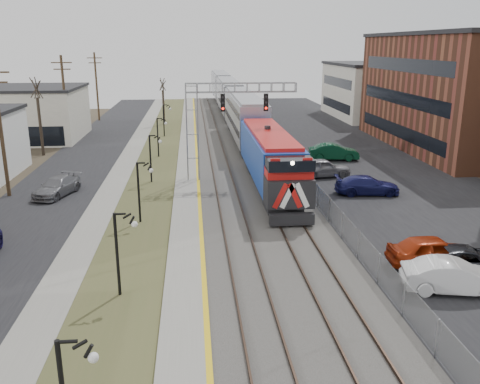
{
  "coord_description": "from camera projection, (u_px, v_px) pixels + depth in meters",
  "views": [
    {
      "loc": [
        -0.49,
        -13.5,
        11.1
      ],
      "look_at": [
        2.26,
        15.55,
        2.6
      ],
      "focal_mm": 38.0,
      "sensor_mm": 36.0,
      "label": 1
    }
  ],
  "objects": [
    {
      "name": "track_near",
      "position": [
        219.0,
        160.0,
        49.61
      ],
      "size": [
        1.58,
        120.0,
        0.15
      ],
      "color": "#2D2119",
      "rests_on": "ballast_bed"
    },
    {
      "name": "car_lot_d",
      "position": [
        367.0,
        186.0,
        38.84
      ],
      "size": [
        5.04,
        2.41,
        1.42
      ],
      "primitive_type": "imported",
      "rotation": [
        0.0,
        0.0,
        1.48
      ],
      "color": "navy",
      "rests_on": "ground"
    },
    {
      "name": "car_lot_c",
      "position": [
        467.0,
        261.0,
        25.34
      ],
      "size": [
        5.26,
        2.82,
        1.4
      ],
      "primitive_type": "imported",
      "rotation": [
        0.0,
        0.0,
        1.47
      ],
      "color": "black",
      "rests_on": "ground"
    },
    {
      "name": "car_lot_e",
      "position": [
        323.0,
        168.0,
        43.89
      ],
      "size": [
        5.02,
        2.53,
        1.64
      ],
      "primitive_type": "imported",
      "rotation": [
        0.0,
        0.0,
        1.7
      ],
      "color": "slate",
      "rests_on": "ground"
    },
    {
      "name": "bare_trees",
      "position": [
        72.0,
        131.0,
        51.35
      ],
      "size": [
        12.3,
        42.3,
        5.95
      ],
      "color": "#382D23",
      "rests_on": "ground"
    },
    {
      "name": "track_far",
      "position": [
        254.0,
        159.0,
        49.93
      ],
      "size": [
        1.58,
        120.0,
        0.15
      ],
      "color": "#2D2119",
      "rests_on": "ballast_bed"
    },
    {
      "name": "car_street_b",
      "position": [
        57.0,
        187.0,
        38.51
      ],
      "size": [
        3.33,
        5.15,
        1.39
      ],
      "primitive_type": "imported",
      "rotation": [
        0.0,
        0.0,
        -0.32
      ],
      "color": "slate",
      "rests_on": "ground"
    },
    {
      "name": "platform",
      "position": [
        188.0,
        162.0,
        49.38
      ],
      "size": [
        2.0,
        120.0,
        0.24
      ],
      "primitive_type": "cube",
      "color": "gray",
      "rests_on": "ground"
    },
    {
      "name": "sidewalk",
      "position": [
        125.0,
        164.0,
        48.86
      ],
      "size": [
        2.0,
        120.0,
        0.08
      ],
      "primitive_type": "cube",
      "color": "gray",
      "rests_on": "ground"
    },
    {
      "name": "grass_median",
      "position": [
        157.0,
        163.0,
        49.14
      ],
      "size": [
        4.0,
        120.0,
        0.06
      ],
      "primitive_type": "cube",
      "color": "#474C28",
      "rests_on": "ground"
    },
    {
      "name": "signal_gantry",
      "position": [
        213.0,
        115.0,
        41.35
      ],
      "size": [
        9.0,
        1.07,
        8.15
      ],
      "color": "gray",
      "rests_on": "ground"
    },
    {
      "name": "lampposts",
      "position": [
        139.0,
        192.0,
        32.61
      ],
      "size": [
        0.14,
        62.14,
        4.0
      ],
      "color": "black",
      "rests_on": "ground"
    },
    {
      "name": "car_lot_f",
      "position": [
        333.0,
        152.0,
        50.32
      ],
      "size": [
        5.07,
        2.2,
        1.62
      ],
      "primitive_type": "imported",
      "rotation": [
        0.0,
        0.0,
        1.47
      ],
      "color": "#0C3C23",
      "rests_on": "ground"
    },
    {
      "name": "train",
      "position": [
        233.0,
        103.0,
        73.26
      ],
      "size": [
        3.0,
        85.85,
        5.33
      ],
      "color": "#13389B",
      "rests_on": "ground"
    },
    {
      "name": "street_west",
      "position": [
        78.0,
        165.0,
        48.46
      ],
      "size": [
        7.0,
        120.0,
        0.04
      ],
      "primitive_type": "cube",
      "color": "black",
      "rests_on": "ground"
    },
    {
      "name": "utility_poles",
      "position": [
        1.0,
        131.0,
        37.24
      ],
      "size": [
        0.28,
        80.28,
        10.0
      ],
      "color": "#4C3823",
      "rests_on": "ground"
    },
    {
      "name": "car_lot_b",
      "position": [
        454.0,
        277.0,
        23.42
      ],
      "size": [
        4.87,
        2.54,
        1.53
      ],
      "primitive_type": "imported",
      "rotation": [
        0.0,
        0.0,
        1.36
      ],
      "color": "white",
      "rests_on": "ground"
    },
    {
      "name": "parking_lot",
      "position": [
        358.0,
        159.0,
        50.95
      ],
      "size": [
        16.0,
        120.0,
        0.04
      ],
      "primitive_type": "cube",
      "color": "black",
      "rests_on": "ground"
    },
    {
      "name": "car_lot_a",
      "position": [
        434.0,
        252.0,
        26.17
      ],
      "size": [
        4.74,
        1.93,
        1.61
      ],
      "primitive_type": "imported",
      "rotation": [
        0.0,
        0.0,
        1.57
      ],
      "color": "#9E280C",
      "rests_on": "ground"
    },
    {
      "name": "fence",
      "position": [
        281.0,
        153.0,
        50.02
      ],
      "size": [
        0.04,
        120.0,
        1.6
      ],
      "primitive_type": "cube",
      "color": "gray",
      "rests_on": "ground"
    },
    {
      "name": "ballast_bed",
      "position": [
        239.0,
        161.0,
        49.84
      ],
      "size": [
        8.0,
        120.0,
        0.2
      ],
      "primitive_type": "cube",
      "color": "#595651",
      "rests_on": "ground"
    },
    {
      "name": "platform_edge",
      "position": [
        197.0,
        160.0,
        49.43
      ],
      "size": [
        0.24,
        120.0,
        0.01
      ],
      "primitive_type": "cube",
      "color": "gold",
      "rests_on": "platform"
    }
  ]
}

